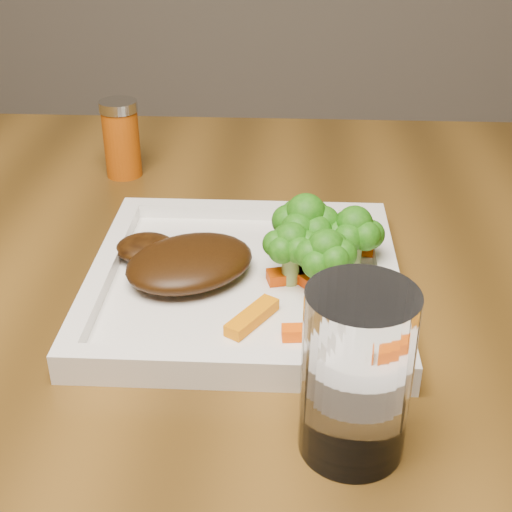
{
  "coord_description": "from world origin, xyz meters",
  "views": [
    {
      "loc": [
        0.21,
        -0.74,
        1.1
      ],
      "look_at": [
        0.18,
        -0.21,
        0.79
      ],
      "focal_mm": 50.0,
      "sensor_mm": 36.0,
      "label": 1
    }
  ],
  "objects_px": {
    "plate": "(245,286)",
    "drinking_glass": "(356,374)",
    "spice_shaker": "(121,139)",
    "steak": "(190,262)"
  },
  "relations": [
    {
      "from": "steak",
      "to": "spice_shaker",
      "type": "bearing_deg",
      "value": 114.42
    },
    {
      "from": "spice_shaker",
      "to": "drinking_glass",
      "type": "height_order",
      "value": "drinking_glass"
    },
    {
      "from": "plate",
      "to": "drinking_glass",
      "type": "relative_size",
      "value": 2.25
    },
    {
      "from": "spice_shaker",
      "to": "drinking_glass",
      "type": "bearing_deg",
      "value": -60.81
    },
    {
      "from": "plate",
      "to": "spice_shaker",
      "type": "bearing_deg",
      "value": 122.67
    },
    {
      "from": "drinking_glass",
      "to": "steak",
      "type": "bearing_deg",
      "value": 124.95
    },
    {
      "from": "plate",
      "to": "spice_shaker",
      "type": "xyz_separation_m",
      "value": [
        -0.16,
        0.25,
        0.04
      ]
    },
    {
      "from": "plate",
      "to": "drinking_glass",
      "type": "height_order",
      "value": "drinking_glass"
    },
    {
      "from": "drinking_glass",
      "to": "plate",
      "type": "bearing_deg",
      "value": 114.02
    },
    {
      "from": "plate",
      "to": "steak",
      "type": "height_order",
      "value": "steak"
    }
  ]
}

